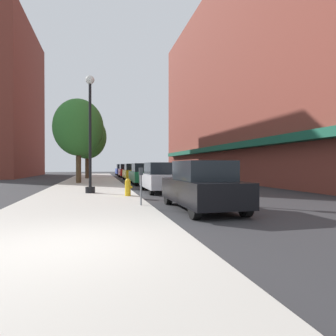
{
  "coord_description": "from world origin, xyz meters",
  "views": [
    {
      "loc": [
        0.61,
        -5.32,
        1.52
      ],
      "look_at": [
        5.92,
        16.91,
        1.29
      ],
      "focal_mm": 31.15,
      "sensor_mm": 36.0,
      "label": 1
    }
  ],
  "objects_px": {
    "car_yellow": "(133,172)",
    "car_red": "(126,171)",
    "car_black": "(202,186)",
    "parking_meter_near": "(141,181)",
    "fire_hydrant": "(128,187)",
    "car_blue": "(122,170)",
    "lamppost": "(90,132)",
    "car_silver": "(160,178)",
    "tree_mid": "(87,137)",
    "tree_near": "(78,128)",
    "car_green": "(143,174)"
  },
  "relations": [
    {
      "from": "car_silver",
      "to": "car_blue",
      "type": "xyz_separation_m",
      "value": [
        0.0,
        27.46,
        0.0
      ]
    },
    {
      "from": "car_yellow",
      "to": "car_black",
      "type": "bearing_deg",
      "value": -89.39
    },
    {
      "from": "car_red",
      "to": "tree_near",
      "type": "bearing_deg",
      "value": -112.13
    },
    {
      "from": "car_black",
      "to": "car_silver",
      "type": "distance_m",
      "value": 6.75
    },
    {
      "from": "fire_hydrant",
      "to": "car_green",
      "type": "distance_m",
      "value": 9.66
    },
    {
      "from": "tree_near",
      "to": "tree_mid",
      "type": "height_order",
      "value": "tree_mid"
    },
    {
      "from": "fire_hydrant",
      "to": "tree_near",
      "type": "distance_m",
      "value": 11.74
    },
    {
      "from": "fire_hydrant",
      "to": "car_blue",
      "type": "height_order",
      "value": "car_blue"
    },
    {
      "from": "tree_near",
      "to": "car_yellow",
      "type": "height_order",
      "value": "tree_near"
    },
    {
      "from": "car_red",
      "to": "car_blue",
      "type": "bearing_deg",
      "value": 88.96
    },
    {
      "from": "fire_hydrant",
      "to": "car_silver",
      "type": "xyz_separation_m",
      "value": [
        2.1,
        2.78,
        0.29
      ]
    },
    {
      "from": "car_yellow",
      "to": "car_red",
      "type": "height_order",
      "value": "same"
    },
    {
      "from": "parking_meter_near",
      "to": "car_silver",
      "type": "height_order",
      "value": "car_silver"
    },
    {
      "from": "car_green",
      "to": "car_blue",
      "type": "xyz_separation_m",
      "value": [
        0.0,
        20.82,
        0.0
      ]
    },
    {
      "from": "fire_hydrant",
      "to": "car_green",
      "type": "xyz_separation_m",
      "value": [
        2.1,
        9.42,
        0.29
      ]
    },
    {
      "from": "fire_hydrant",
      "to": "car_red",
      "type": "relative_size",
      "value": 0.18
    },
    {
      "from": "lamppost",
      "to": "car_yellow",
      "type": "xyz_separation_m",
      "value": [
        3.8,
        14.27,
        -2.39
      ]
    },
    {
      "from": "car_green",
      "to": "car_blue",
      "type": "bearing_deg",
      "value": 91.12
    },
    {
      "from": "tree_mid",
      "to": "car_yellow",
      "type": "height_order",
      "value": "tree_mid"
    },
    {
      "from": "fire_hydrant",
      "to": "car_green",
      "type": "height_order",
      "value": "car_green"
    },
    {
      "from": "lamppost",
      "to": "car_black",
      "type": "bearing_deg",
      "value": -57.09
    },
    {
      "from": "car_silver",
      "to": "fire_hydrant",
      "type": "bearing_deg",
      "value": -125.36
    },
    {
      "from": "car_green",
      "to": "car_black",
      "type": "bearing_deg",
      "value": -88.88
    },
    {
      "from": "lamppost",
      "to": "fire_hydrant",
      "type": "xyz_separation_m",
      "value": [
        1.7,
        -1.9,
        -2.68
      ]
    },
    {
      "from": "car_black",
      "to": "parking_meter_near",
      "type": "bearing_deg",
      "value": 155.54
    },
    {
      "from": "lamppost",
      "to": "tree_near",
      "type": "relative_size",
      "value": 0.89
    },
    {
      "from": "car_black",
      "to": "car_silver",
      "type": "xyz_separation_m",
      "value": [
        0.0,
        6.75,
        0.0
      ]
    },
    {
      "from": "parking_meter_near",
      "to": "car_blue",
      "type": "distance_m",
      "value": 33.46
    },
    {
      "from": "fire_hydrant",
      "to": "car_green",
      "type": "relative_size",
      "value": 0.18
    },
    {
      "from": "car_silver",
      "to": "car_red",
      "type": "xyz_separation_m",
      "value": [
        0.0,
        20.67,
        0.0
      ]
    },
    {
      "from": "car_blue",
      "to": "fire_hydrant",
      "type": "bearing_deg",
      "value": -95.1
    },
    {
      "from": "car_silver",
      "to": "car_black",
      "type": "bearing_deg",
      "value": -88.31
    },
    {
      "from": "car_black",
      "to": "car_red",
      "type": "bearing_deg",
      "value": 88.16
    },
    {
      "from": "tree_mid",
      "to": "car_blue",
      "type": "distance_m",
      "value": 12.98
    },
    {
      "from": "tree_mid",
      "to": "tree_near",
      "type": "bearing_deg",
      "value": -92.52
    },
    {
      "from": "car_blue",
      "to": "tree_mid",
      "type": "bearing_deg",
      "value": -112.69
    },
    {
      "from": "fire_hydrant",
      "to": "car_green",
      "type": "bearing_deg",
      "value": 77.44
    },
    {
      "from": "tree_mid",
      "to": "fire_hydrant",
      "type": "bearing_deg",
      "value": -82.45
    },
    {
      "from": "parking_meter_near",
      "to": "car_black",
      "type": "xyz_separation_m",
      "value": [
        1.95,
        -0.81,
        -0.14
      ]
    },
    {
      "from": "lamppost",
      "to": "car_black",
      "type": "xyz_separation_m",
      "value": [
        3.8,
        -5.87,
        -2.39
      ]
    },
    {
      "from": "parking_meter_near",
      "to": "tree_mid",
      "type": "bearing_deg",
      "value": 96.85
    },
    {
      "from": "tree_near",
      "to": "car_silver",
      "type": "xyz_separation_m",
      "value": [
        4.93,
        -7.91,
        -3.66
      ]
    },
    {
      "from": "parking_meter_near",
      "to": "car_silver",
      "type": "distance_m",
      "value": 6.26
    },
    {
      "from": "car_yellow",
      "to": "lamppost",
      "type": "bearing_deg",
      "value": -104.3
    },
    {
      "from": "lamppost",
      "to": "tree_mid",
      "type": "relative_size",
      "value": 0.88
    },
    {
      "from": "fire_hydrant",
      "to": "lamppost",
      "type": "bearing_deg",
      "value": 131.87
    },
    {
      "from": "tree_mid",
      "to": "car_red",
      "type": "height_order",
      "value": "tree_mid"
    },
    {
      "from": "car_silver",
      "to": "car_green",
      "type": "distance_m",
      "value": 6.64
    },
    {
      "from": "lamppost",
      "to": "car_silver",
      "type": "relative_size",
      "value": 1.37
    },
    {
      "from": "tree_mid",
      "to": "car_blue",
      "type": "relative_size",
      "value": 1.57
    }
  ]
}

